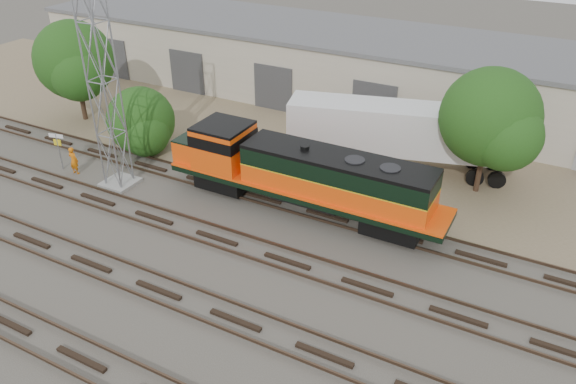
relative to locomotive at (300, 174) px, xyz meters
The scene contains 12 objects.
ground 6.80m from the locomotive, 111.29° to the right, with size 140.00×140.00×0.00m, color #47423A.
dirt_strip 9.55m from the locomotive, 104.56° to the left, with size 80.00×16.00×0.02m, color #726047.
tracks 9.53m from the locomotive, 104.56° to the right, with size 80.00×20.40×0.28m.
warehouse 17.14m from the locomotive, 97.69° to the left, with size 58.40×10.40×5.30m.
locomotive is the anchor object (origin of this frame).
signal_tower 11.51m from the locomotive, 166.76° to the right, with size 1.84×1.84×12.50m.
sign_post 15.25m from the locomotive, 169.93° to the right, with size 0.96×0.26×2.37m.
worker 14.18m from the locomotive, 168.95° to the right, with size 0.63×0.41×1.73m, color orange.
semi_trailer 7.88m from the locomotive, 64.60° to the left, with size 13.46×6.02×4.07m.
tree_west 19.80m from the locomotive, 169.59° to the left, with size 5.77×5.50×7.19m.
tree_mid 12.51m from the locomotive, behind, with size 4.59×4.37×4.37m.
tree_east 10.69m from the locomotive, 37.24° to the left, with size 5.63×5.36×7.24m.
Camera 1 is at (13.98, -17.15, 16.16)m, focal length 35.00 mm.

